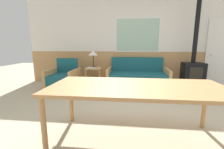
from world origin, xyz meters
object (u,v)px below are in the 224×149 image
Objects in this scene: wood_stove at (193,69)px; dining_table at (137,90)px; couch at (137,79)px; table_lamp at (93,54)px; side_table at (94,71)px; armchair at (63,80)px.

dining_table is at bearing -124.05° from wood_stove.
table_lamp reaches higher than couch.
table_lamp reaches higher than side_table.
table_lamp is 0.23× the size of dining_table.
table_lamp is at bearing 177.31° from wood_stove.
couch is 2.13m from armchair.
couch is 2.03× the size of armchair.
armchair is 0.40× the size of dining_table.
side_table is 0.54m from table_lamp.
table_lamp reaches higher than armchair.
table_lamp is at bearing 113.83° from dining_table.
wood_stove reaches higher than armchair.
wood_stove is at bearing -1.05° from side_table.
couch is 0.70× the size of wood_stove.
armchair is 1.48× the size of side_table.
couch is 1.51m from table_lamp.
side_table is at bearing -178.72° from couch.
dining_table is 3.01m from wood_stove.
side_table is (0.79, 0.43, 0.20)m from armchair.
table_lamp is at bearing 24.62° from armchair.
side_table is 0.27× the size of dining_table.
couch is 1.30m from side_table.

